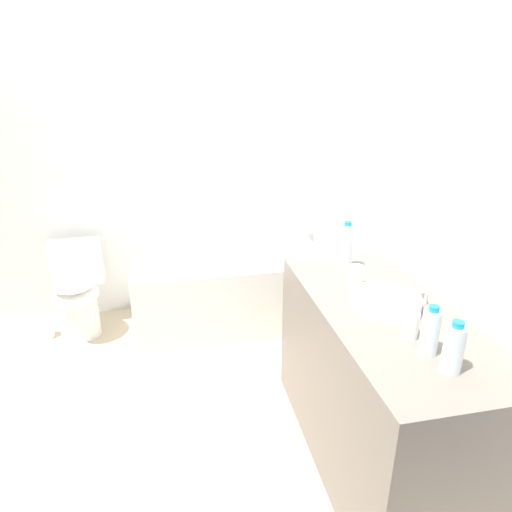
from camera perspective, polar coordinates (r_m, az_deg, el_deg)
name	(u,v)px	position (r m, az deg, el deg)	size (l,w,h in m)	color
ground_plane	(164,415)	(2.71, -11.85, -19.53)	(3.68, 3.68, 0.00)	#C1AD8E
wall_back_tiled	(150,159)	(3.49, -13.62, 12.14)	(3.03, 0.10, 2.44)	silver
wall_right_mirror	(410,194)	(2.46, 19.39, 7.64)	(0.10, 3.08, 2.44)	silver
bathtub	(230,287)	(3.41, -3.39, -3.97)	(1.43, 0.70, 1.16)	silver
toilet	(78,292)	(3.47, -22.09, -4.32)	(0.37, 0.49, 0.69)	white
vanity_counter	(376,386)	(2.26, 15.33, -15.95)	(0.58, 1.32, 0.84)	#6B6056
sink_basin	(386,302)	(2.03, 16.48, -5.72)	(0.30, 0.30, 0.06)	white
sink_faucet	(423,298)	(2.11, 20.83, -5.11)	(0.11, 0.15, 0.07)	silver
water_bottle_0	(454,348)	(1.67, 24.26, -10.87)	(0.07, 0.07, 0.19)	silver
water_bottle_1	(430,332)	(1.73, 21.67, -9.09)	(0.07, 0.07, 0.19)	silver
water_bottle_2	(346,246)	(2.37, 11.62, 1.24)	(0.07, 0.07, 0.26)	silver
drinking_glass_0	(410,325)	(1.83, 19.38, -8.50)	(0.06, 0.06, 0.10)	white
drinking_glass_1	(341,254)	(2.48, 10.98, 0.24)	(0.07, 0.07, 0.08)	white
drinking_glass_2	(356,276)	(2.19, 12.87, -2.56)	(0.07, 0.07, 0.10)	white
toilet_paper_roll	(46,330)	(3.64, -25.64, -8.69)	(0.11, 0.11, 0.11)	white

